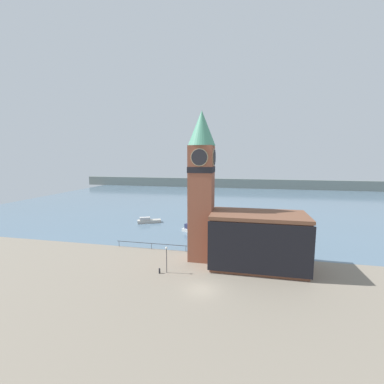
# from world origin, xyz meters

# --- Properties ---
(ground_plane) EXTENTS (160.00, 160.00, 0.00)m
(ground_plane) POSITION_xyz_m (0.00, 0.00, 0.00)
(ground_plane) COLOR gray
(water) EXTENTS (160.00, 120.00, 0.00)m
(water) POSITION_xyz_m (0.00, 72.41, -0.00)
(water) COLOR slate
(water) RESTS_ON ground_plane
(far_shoreline) EXTENTS (180.00, 3.00, 5.00)m
(far_shoreline) POSITION_xyz_m (0.00, 112.41, 2.50)
(far_shoreline) COLOR slate
(far_shoreline) RESTS_ON water
(pier_railing) EXTENTS (13.34, 0.08, 1.09)m
(pier_railing) POSITION_xyz_m (-11.35, 12.16, 0.97)
(pier_railing) COLOR #333338
(pier_railing) RESTS_ON ground_plane
(clock_tower) EXTENTS (4.26, 4.26, 23.47)m
(clock_tower) POSITION_xyz_m (-1.82, 9.66, 12.46)
(clock_tower) COLOR brown
(clock_tower) RESTS_ON ground_plane
(pier_building) EXTENTS (14.01, 7.70, 8.21)m
(pier_building) POSITION_xyz_m (6.99, 8.37, 4.12)
(pier_building) COLOR brown
(pier_building) RESTS_ON ground_plane
(boat_near) EXTENTS (5.57, 3.33, 1.73)m
(boat_near) POSITION_xyz_m (-6.33, 24.09, 0.62)
(boat_near) COLOR silver
(boat_near) RESTS_ON water
(boat_far) EXTENTS (6.05, 4.02, 1.47)m
(boat_far) POSITION_xyz_m (-19.03, 29.87, 0.54)
(boat_far) COLOR #B7B2A8
(boat_far) RESTS_ON water
(mooring_bollard_near) EXTENTS (0.26, 0.26, 0.78)m
(mooring_bollard_near) POSITION_xyz_m (-6.67, 3.12, 0.42)
(mooring_bollard_near) COLOR black
(mooring_bollard_near) RESTS_ON ground_plane
(lamp_post) EXTENTS (0.32, 0.32, 3.84)m
(lamp_post) POSITION_xyz_m (-5.73, 3.54, 2.70)
(lamp_post) COLOR #2D2D33
(lamp_post) RESTS_ON ground_plane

